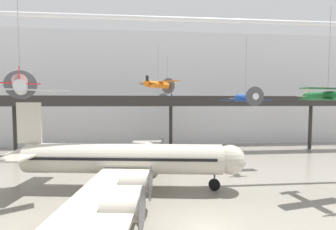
{
  "coord_description": "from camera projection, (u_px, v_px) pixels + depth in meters",
  "views": [
    {
      "loc": [
        -4.4,
        -16.45,
        10.11
      ],
      "look_at": [
        -2.23,
        9.24,
        8.63
      ],
      "focal_mm": 24.0,
      "sensor_mm": 36.0,
      "label": 1
    }
  ],
  "objects": [
    {
      "name": "hangar_back_wall",
      "position": [
        167.0,
        89.0,
        53.98
      ],
      "size": [
        140.0,
        3.0,
        26.41
      ],
      "color": "silver",
      "rests_on": "ground"
    },
    {
      "name": "mezzanine_walkway",
      "position": [
        171.0,
        105.0,
        44.59
      ],
      "size": [
        110.0,
        3.2,
        11.33
      ],
      "color": "#2D2B28",
      "rests_on": "ground"
    },
    {
      "name": "ceiling_truss_beam",
      "position": [
        184.0,
        19.0,
        28.36
      ],
      "size": [
        120.0,
        0.6,
        0.6
      ],
      "color": "silver"
    },
    {
      "name": "airliner_silver_main",
      "position": [
        123.0,
        159.0,
        25.97
      ],
      "size": [
        28.57,
        32.66,
        10.09
      ],
      "rotation": [
        0.0,
        0.0,
        -0.12
      ],
      "color": "beige",
      "rests_on": "ground"
    },
    {
      "name": "suspended_plane_green_biplane",
      "position": [
        328.0,
        95.0,
        23.77
      ],
      "size": [
        6.96,
        5.73,
        10.5
      ],
      "rotation": [
        0.0,
        0.0,
        4.88
      ],
      "color": "#1E6B33"
    },
    {
      "name": "suspended_plane_orange_highwing",
      "position": [
        158.0,
        85.0,
        38.7
      ],
      "size": [
        7.07,
        6.78,
        8.55
      ],
      "rotation": [
        0.0,
        0.0,
        0.88
      ],
      "color": "orange"
    },
    {
      "name": "suspended_plane_silver_racer",
      "position": [
        20.0,
        86.0,
        20.69
      ],
      "size": [
        7.98,
        7.09,
        9.68
      ],
      "rotation": [
        0.0,
        0.0,
        2.05
      ],
      "color": "silver"
    },
    {
      "name": "suspended_plane_blue_trainer",
      "position": [
        245.0,
        98.0,
        34.46
      ],
      "size": [
        7.71,
        6.29,
        10.51
      ],
      "rotation": [
        0.0,
        0.0,
        4.76
      ],
      "color": "#1E4CAD"
    },
    {
      "name": "suspended_plane_white_twin",
      "position": [
        167.0,
        99.0,
        47.93
      ],
      "size": [
        6.95,
        5.83,
        10.48
      ],
      "rotation": [
        0.0,
        0.0,
        1.84
      ],
      "color": "silver"
    }
  ]
}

